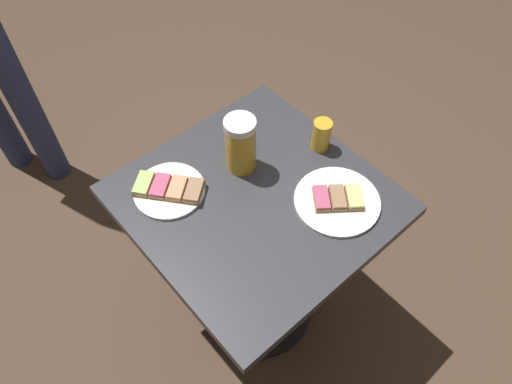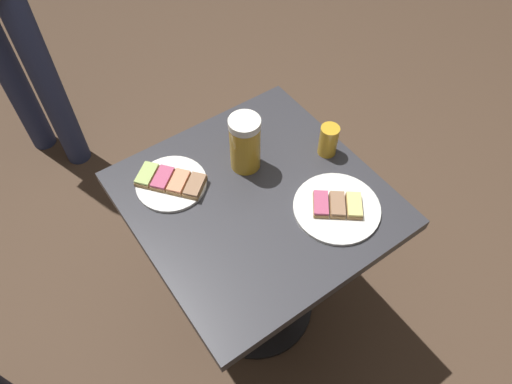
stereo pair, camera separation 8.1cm
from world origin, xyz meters
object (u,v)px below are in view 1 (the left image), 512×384
Objects in this scene: plate_far at (169,189)px; beer_mug at (240,143)px; beer_glass_small at (321,135)px; plate_near at (337,200)px.

plate_far is 0.23m from beer_mug.
beer_mug is 1.79× the size of beer_glass_small.
plate_near and plate_far have the same top height.
plate_near is 1.34× the size of beer_mug.
beer_mug is at bearing 64.97° from beer_glass_small.
beer_mug reaches higher than plate_far.
beer_mug reaches higher than plate_near.
plate_near is 1.19× the size of plate_far.
beer_mug is (-0.05, -0.21, 0.08)m from plate_far.
plate_far is 1.13× the size of beer_mug.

